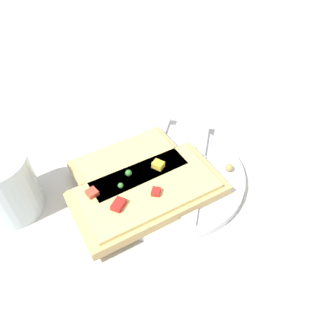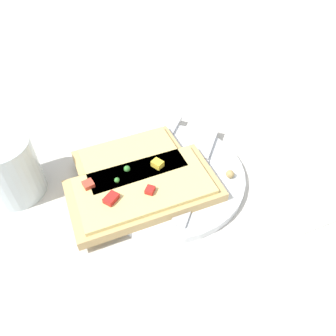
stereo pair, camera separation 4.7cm
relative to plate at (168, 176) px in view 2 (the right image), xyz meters
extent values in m
plane|color=beige|center=(0.00, 0.00, -0.01)|extent=(4.00, 4.00, 0.00)
cylinder|color=white|center=(0.00, 0.00, 0.00)|extent=(0.22, 0.22, 0.01)
cube|color=#B7B7BC|center=(0.02, 0.06, 0.01)|extent=(0.10, 0.11, 0.01)
cube|color=#B7B7BC|center=(-0.04, -0.01, 0.01)|extent=(0.06, 0.06, 0.01)
cube|color=#B7B7BC|center=(-0.08, -0.03, 0.01)|extent=(0.02, 0.02, 0.00)
cube|color=#B7B7BC|center=(-0.07, -0.03, 0.01)|extent=(0.02, 0.02, 0.00)
cube|color=#B7B7BC|center=(-0.07, -0.04, 0.01)|extent=(0.02, 0.02, 0.00)
cube|color=#B7B7BC|center=(-0.06, -0.04, 0.01)|extent=(0.02, 0.02, 0.00)
cube|color=#B7B7BC|center=(0.08, 0.03, 0.01)|extent=(0.06, 0.07, 0.01)
cube|color=#B7B7BC|center=(0.02, -0.04, 0.01)|extent=(0.10, 0.11, 0.00)
cube|color=tan|center=(-0.05, -0.02, 0.01)|extent=(0.20, 0.11, 0.01)
cube|color=#E5CC7A|center=(-0.05, -0.02, 0.02)|extent=(0.18, 0.09, 0.01)
cube|color=red|center=(-0.09, -0.03, 0.03)|extent=(0.02, 0.02, 0.01)
cube|color=red|center=(-0.04, -0.04, 0.03)|extent=(0.02, 0.02, 0.01)
cube|color=#D14733|center=(-0.11, 0.00, 0.03)|extent=(0.02, 0.02, 0.01)
cube|color=yellow|center=(-0.02, 0.00, 0.03)|extent=(0.02, 0.02, 0.01)
cube|color=tan|center=(-0.04, 0.03, 0.01)|extent=(0.16, 0.11, 0.01)
cube|color=#E5CC7A|center=(-0.04, 0.03, 0.02)|extent=(0.14, 0.10, 0.01)
sphere|color=#388433|center=(-0.06, 0.01, 0.03)|extent=(0.01, 0.01, 0.01)
sphere|color=#388433|center=(-0.08, -0.01, 0.03)|extent=(0.01, 0.01, 0.01)
sphere|color=tan|center=(0.00, 0.05, 0.01)|extent=(0.01, 0.01, 0.01)
sphere|color=tan|center=(-0.08, 0.02, 0.01)|extent=(0.01, 0.01, 0.01)
sphere|color=tan|center=(0.08, -0.04, 0.01)|extent=(0.01, 0.01, 0.01)
sphere|color=tan|center=(0.00, -0.02, 0.01)|extent=(0.01, 0.01, 0.01)
sphere|color=#D6B874|center=(0.04, 0.02, 0.01)|extent=(0.01, 0.01, 0.01)
cylinder|color=silver|center=(-0.21, 0.06, 0.04)|extent=(0.08, 0.08, 0.09)
cube|color=white|center=(0.20, -0.11, 0.00)|extent=(0.16, 0.09, 0.01)
camera|label=1|loc=(-0.16, -0.28, 0.35)|focal=35.00mm
camera|label=2|loc=(-0.12, -0.30, 0.35)|focal=35.00mm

